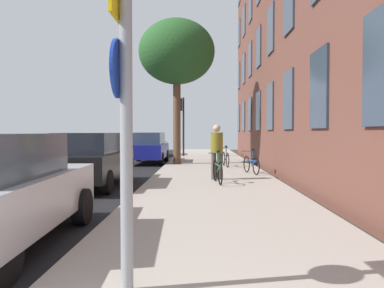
{
  "coord_description": "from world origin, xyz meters",
  "views": [
    {
      "loc": [
        0.69,
        -0.77,
        1.65
      ],
      "look_at": [
        0.45,
        10.0,
        1.32
      ],
      "focal_mm": 36.18,
      "sensor_mm": 36.0,
      "label": 1
    }
  ],
  "objects_px": {
    "car_1": "(92,159)",
    "car_3": "(154,144)",
    "tree_near": "(177,53)",
    "bicycle_2": "(226,158)",
    "traffic_light": "(182,116)",
    "bicycle_0": "(218,170)",
    "pedestrian_0": "(217,148)",
    "bicycle_1": "(251,164)",
    "car_2": "(149,148)",
    "sign_post": "(124,99)"
  },
  "relations": [
    {
      "from": "sign_post",
      "to": "car_2",
      "type": "height_order",
      "value": "sign_post"
    },
    {
      "from": "car_2",
      "to": "car_3",
      "type": "bearing_deg",
      "value": 94.68
    },
    {
      "from": "car_1",
      "to": "bicycle_2",
      "type": "bearing_deg",
      "value": 52.96
    },
    {
      "from": "tree_near",
      "to": "bicycle_2",
      "type": "height_order",
      "value": "tree_near"
    },
    {
      "from": "bicycle_0",
      "to": "pedestrian_0",
      "type": "relative_size",
      "value": 0.93
    },
    {
      "from": "sign_post",
      "to": "car_1",
      "type": "bearing_deg",
      "value": 107.97
    },
    {
      "from": "traffic_light",
      "to": "bicycle_2",
      "type": "bearing_deg",
      "value": -72.94
    },
    {
      "from": "tree_near",
      "to": "car_3",
      "type": "relative_size",
      "value": 1.74
    },
    {
      "from": "sign_post",
      "to": "car_3",
      "type": "distance_m",
      "value": 23.08
    },
    {
      "from": "bicycle_0",
      "to": "car_3",
      "type": "xyz_separation_m",
      "value": [
        -3.75,
        14.95,
        0.33
      ]
    },
    {
      "from": "sign_post",
      "to": "traffic_light",
      "type": "xyz_separation_m",
      "value": [
        -0.47,
        21.14,
        0.72
      ]
    },
    {
      "from": "tree_near",
      "to": "car_3",
      "type": "distance_m",
      "value": 9.35
    },
    {
      "from": "car_2",
      "to": "car_3",
      "type": "xyz_separation_m",
      "value": [
        -0.52,
        6.31,
        -0.0
      ]
    },
    {
      "from": "sign_post",
      "to": "bicycle_2",
      "type": "distance_m",
      "value": 13.8
    },
    {
      "from": "bicycle_2",
      "to": "car_1",
      "type": "relative_size",
      "value": 0.36
    },
    {
      "from": "car_3",
      "to": "bicycle_0",
      "type": "bearing_deg",
      "value": -75.91
    },
    {
      "from": "traffic_light",
      "to": "bicycle_2",
      "type": "xyz_separation_m",
      "value": [
        2.32,
        -7.55,
        -2.21
      ]
    },
    {
      "from": "traffic_light",
      "to": "car_2",
      "type": "xyz_separation_m",
      "value": [
        -1.52,
        -4.54,
        -1.85
      ]
    },
    {
      "from": "tree_near",
      "to": "bicycle_0",
      "type": "bearing_deg",
      "value": -76.81
    },
    {
      "from": "tree_near",
      "to": "bicycle_2",
      "type": "xyz_separation_m",
      "value": [
        2.27,
        -1.48,
        -5.0
      ]
    },
    {
      "from": "traffic_light",
      "to": "tree_near",
      "type": "xyz_separation_m",
      "value": [
        0.05,
        -6.07,
        2.8
      ]
    },
    {
      "from": "car_1",
      "to": "car_3",
      "type": "relative_size",
      "value": 1.1
    },
    {
      "from": "tree_near",
      "to": "pedestrian_0",
      "type": "xyz_separation_m",
      "value": [
        1.68,
        -6.23,
        -4.35
      ]
    },
    {
      "from": "car_1",
      "to": "bicycle_0",
      "type": "bearing_deg",
      "value": 2.44
    },
    {
      "from": "bicycle_2",
      "to": "car_2",
      "type": "relative_size",
      "value": 0.36
    },
    {
      "from": "traffic_light",
      "to": "car_3",
      "type": "height_order",
      "value": "traffic_light"
    },
    {
      "from": "bicycle_0",
      "to": "bicycle_2",
      "type": "xyz_separation_m",
      "value": [
        0.6,
        5.64,
        -0.02
      ]
    },
    {
      "from": "traffic_light",
      "to": "bicycle_1",
      "type": "bearing_deg",
      "value": -73.72
    },
    {
      "from": "pedestrian_0",
      "to": "car_1",
      "type": "xyz_separation_m",
      "value": [
        -3.78,
        -1.05,
        -0.29
      ]
    },
    {
      "from": "traffic_light",
      "to": "bicycle_0",
      "type": "relative_size",
      "value": 2.28
    },
    {
      "from": "bicycle_1",
      "to": "car_1",
      "type": "distance_m",
      "value": 5.86
    },
    {
      "from": "bicycle_2",
      "to": "traffic_light",
      "type": "bearing_deg",
      "value": 107.06
    },
    {
      "from": "car_2",
      "to": "bicycle_0",
      "type": "bearing_deg",
      "value": -69.47
    },
    {
      "from": "car_2",
      "to": "pedestrian_0",
      "type": "bearing_deg",
      "value": -67.29
    },
    {
      "from": "bicycle_2",
      "to": "car_1",
      "type": "height_order",
      "value": "car_1"
    },
    {
      "from": "traffic_light",
      "to": "pedestrian_0",
      "type": "xyz_separation_m",
      "value": [
        1.73,
        -12.3,
        -1.55
      ]
    },
    {
      "from": "pedestrian_0",
      "to": "car_3",
      "type": "relative_size",
      "value": 0.44
    },
    {
      "from": "traffic_light",
      "to": "car_2",
      "type": "bearing_deg",
      "value": -108.49
    },
    {
      "from": "car_3",
      "to": "bicycle_2",
      "type": "bearing_deg",
      "value": -64.95
    },
    {
      "from": "tree_near",
      "to": "car_3",
      "type": "bearing_deg",
      "value": 104.9
    },
    {
      "from": "tree_near",
      "to": "bicycle_1",
      "type": "distance_m",
      "value": 7.36
    },
    {
      "from": "traffic_light",
      "to": "tree_near",
      "type": "height_order",
      "value": "tree_near"
    },
    {
      "from": "tree_near",
      "to": "bicycle_0",
      "type": "height_order",
      "value": "tree_near"
    },
    {
      "from": "bicycle_2",
      "to": "car_2",
      "type": "xyz_separation_m",
      "value": [
        -3.84,
        3.01,
        0.36
      ]
    },
    {
      "from": "tree_near",
      "to": "car_2",
      "type": "bearing_deg",
      "value": 135.81
    },
    {
      "from": "sign_post",
      "to": "tree_near",
      "type": "xyz_separation_m",
      "value": [
        -0.42,
        15.08,
        3.52
      ]
    },
    {
      "from": "traffic_light",
      "to": "bicycle_1",
      "type": "height_order",
      "value": "traffic_light"
    },
    {
      "from": "bicycle_2",
      "to": "pedestrian_0",
      "type": "xyz_separation_m",
      "value": [
        -0.59,
        -4.75,
        0.65
      ]
    },
    {
      "from": "sign_post",
      "to": "bicycle_2",
      "type": "relative_size",
      "value": 2.0
    },
    {
      "from": "bicycle_1",
      "to": "car_1",
      "type": "relative_size",
      "value": 0.35
    }
  ]
}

